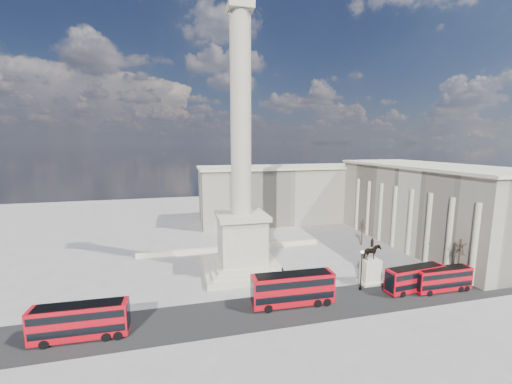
{
  "coord_description": "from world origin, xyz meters",
  "views": [
    {
      "loc": [
        -10.68,
        -49.45,
        23.37
      ],
      "look_at": [
        2.16,
        2.79,
        15.01
      ],
      "focal_mm": 22.0,
      "sensor_mm": 36.0,
      "label": 1
    }
  ],
  "objects": [
    {
      "name": "balustrade_wall",
      "position": [
        0.0,
        16.0,
        0.55
      ],
      "size": [
        40.0,
        0.6,
        1.1
      ],
      "primitive_type": "cube",
      "color": "beige",
      "rests_on": "ground"
    },
    {
      "name": "ground",
      "position": [
        0.0,
        0.0,
        0.0
      ],
      "size": [
        180.0,
        180.0,
        0.0
      ],
      "primitive_type": "plane",
      "color": "gray",
      "rests_on": "ground"
    },
    {
      "name": "pedestrian_walking",
      "position": [
        11.91,
        -2.39,
        0.96
      ],
      "size": [
        0.83,
        0.72,
        1.93
      ],
      "primitive_type": "imported",
      "rotation": [
        0.0,
        0.0,
        0.45
      ],
      "color": "#2A2624",
      "rests_on": "ground"
    },
    {
      "name": "pedestrian_standing",
      "position": [
        29.46,
        -6.49,
        0.94
      ],
      "size": [
        1.15,
        1.14,
        1.88
      ],
      "primitive_type": "imported",
      "rotation": [
        0.0,
        0.0,
        3.87
      ],
      "color": "#2A2624",
      "rests_on": "ground"
    },
    {
      "name": "red_bus_b",
      "position": [
        4.75,
        -9.31,
        2.55
      ],
      "size": [
        12.09,
        3.16,
        4.87
      ],
      "rotation": [
        0.0,
        0.0,
        -0.03
      ],
      "color": "#B20914",
      "rests_on": "ground"
    },
    {
      "name": "building_northeast",
      "position": [
        20.0,
        40.0,
        8.32
      ],
      "size": [
        51.0,
        17.0,
        16.6
      ],
      "color": "#BEB49C",
      "rests_on": "ground"
    },
    {
      "name": "red_bus_c",
      "position": [
        25.2,
        -9.71,
        2.14
      ],
      "size": [
        10.23,
        3.25,
        4.08
      ],
      "rotation": [
        0.0,
        0.0,
        0.09
      ],
      "color": "#B20914",
      "rests_on": "ground"
    },
    {
      "name": "red_bus_d",
      "position": [
        29.43,
        -10.79,
        2.04
      ],
      "size": [
        9.61,
        2.37,
        3.89
      ],
      "rotation": [
        0.0,
        0.0,
        -0.01
      ],
      "color": "#B20914",
      "rests_on": "ground"
    },
    {
      "name": "pedestrian_crossing",
      "position": [
        6.33,
        0.21,
        0.94
      ],
      "size": [
        0.93,
        1.18,
        1.87
      ],
      "primitive_type": "imported",
      "rotation": [
        0.0,
        0.0,
        2.07
      ],
      "color": "#2A2624",
      "rests_on": "ground"
    },
    {
      "name": "bare_tree_far",
      "position": [
        29.71,
        12.52,
        5.07
      ],
      "size": [
        1.58,
        1.58,
        6.44
      ],
      "rotation": [
        0.0,
        0.0,
        -0.14
      ],
      "color": "#332319",
      "rests_on": "ground"
    },
    {
      "name": "equestrian_statue",
      "position": [
        19.97,
        -5.5,
        2.72
      ],
      "size": [
        3.76,
        2.82,
        7.89
      ],
      "color": "beige",
      "rests_on": "ground"
    },
    {
      "name": "red_bus_a",
      "position": [
        -22.79,
        -10.71,
        2.32
      ],
      "size": [
        10.96,
        2.85,
        4.42
      ],
      "rotation": [
        0.0,
        0.0,
        -0.03
      ],
      "color": "#B20914",
      "rests_on": "ground"
    },
    {
      "name": "building_east",
      "position": [
        45.0,
        10.0,
        9.32
      ],
      "size": [
        19.0,
        46.0,
        18.6
      ],
      "color": "#BEB49C",
      "rests_on": "ground"
    },
    {
      "name": "bare_tree_near",
      "position": [
        35.0,
        -8.29,
        6.12
      ],
      "size": [
        1.78,
        1.78,
        7.77
      ],
      "rotation": [
        0.0,
        0.0,
        -0.44
      ],
      "color": "#332319",
      "rests_on": "ground"
    },
    {
      "name": "victorian_lamp",
      "position": [
        16.99,
        -7.34,
        3.91
      ],
      "size": [
        0.57,
        0.57,
        6.64
      ],
      "rotation": [
        0.0,
        0.0,
        -0.13
      ],
      "color": "black",
      "rests_on": "ground"
    },
    {
      "name": "bare_tree_mid",
      "position": [
        36.44,
        -0.13,
        5.21
      ],
      "size": [
        1.74,
        1.74,
        6.61
      ],
      "rotation": [
        0.0,
        0.0,
        -0.43
      ],
      "color": "#332319",
      "rests_on": "ground"
    },
    {
      "name": "asphalt_road",
      "position": [
        5.0,
        -10.0,
        0.0
      ],
      "size": [
        120.0,
        9.0,
        0.01
      ],
      "primitive_type": "cube",
      "color": "#252525",
      "rests_on": "ground"
    },
    {
      "name": "nelsons_column",
      "position": [
        0.0,
        5.0,
        12.92
      ],
      "size": [
        14.0,
        14.0,
        49.85
      ],
      "color": "#BAB39B",
      "rests_on": "ground"
    }
  ]
}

